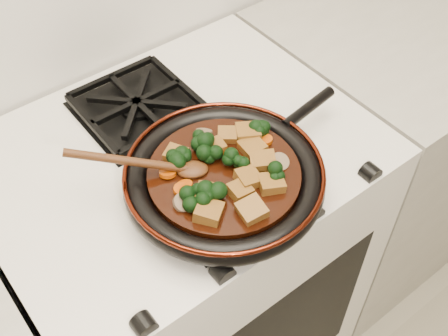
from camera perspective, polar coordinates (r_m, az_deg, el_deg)
stove at (r=1.46m, az=-3.78°, el=-10.30°), size 0.76×0.60×0.90m
burner_grate_front at (r=1.02m, az=-0.51°, el=-1.98°), size 0.23×0.23×0.03m
burner_grate_back at (r=1.18m, az=-8.82°, el=6.30°), size 0.23×0.23×0.03m
skillet at (r=0.99m, az=0.08°, el=-0.94°), size 0.48×0.36×0.05m
braising_sauce at (r=0.99m, az=-0.00°, el=-0.81°), size 0.27×0.27×0.02m
tofu_cube_0 at (r=1.04m, az=2.47°, el=3.52°), size 0.06×0.06×0.03m
tofu_cube_1 at (r=1.00m, az=-4.91°, el=1.35°), size 0.05×0.05×0.02m
tofu_cube_2 at (r=1.03m, az=0.35°, el=3.33°), size 0.05×0.05×0.02m
tofu_cube_3 at (r=0.99m, az=3.97°, el=0.61°), size 0.06×0.06×0.03m
tofu_cube_4 at (r=0.96m, az=2.46°, el=-1.11°), size 0.05×0.05×0.03m
tofu_cube_5 at (r=0.92m, az=2.84°, el=-4.34°), size 0.05×0.05×0.03m
tofu_cube_6 at (r=0.94m, az=-1.75°, el=-2.63°), size 0.06×0.05×0.02m
tofu_cube_7 at (r=1.01m, az=2.91°, el=2.04°), size 0.05×0.05×0.03m
tofu_cube_8 at (r=0.91m, az=-1.56°, el=-4.52°), size 0.06×0.06×0.03m
tofu_cube_9 at (r=0.96m, az=4.85°, el=-1.61°), size 0.06×0.05×0.02m
tofu_cube_10 at (r=0.94m, az=1.63°, el=-2.33°), size 0.04×0.04×0.02m
tofu_cube_11 at (r=1.01m, az=-0.81°, el=2.12°), size 0.04×0.04×0.03m
broccoli_floret_0 at (r=0.93m, az=-1.25°, el=-2.56°), size 0.08×0.09×0.08m
broccoli_floret_1 at (r=0.96m, az=5.14°, el=-0.87°), size 0.07×0.07×0.06m
broccoli_floret_2 at (r=1.00m, az=-1.77°, el=1.35°), size 0.09×0.09×0.06m
broccoli_floret_3 at (r=0.93m, az=-2.87°, el=-3.28°), size 0.07×0.08×0.06m
broccoli_floret_4 at (r=1.04m, az=3.90°, el=3.67°), size 0.09×0.08×0.07m
broccoli_floret_5 at (r=0.98m, az=1.38°, el=0.62°), size 0.08×0.08×0.07m
broccoli_floret_6 at (r=1.01m, az=-2.62°, el=2.60°), size 0.08×0.08×0.07m
broccoli_floret_7 at (r=0.99m, az=-4.49°, el=1.04°), size 0.06×0.06×0.05m
carrot_coin_0 at (r=0.98m, az=-5.75°, el=-0.51°), size 0.03×0.03×0.02m
carrot_coin_1 at (r=0.96m, az=-4.05°, el=-1.83°), size 0.03×0.03×0.02m
carrot_coin_2 at (r=1.00m, az=0.64°, el=1.41°), size 0.03×0.03×0.02m
carrot_coin_3 at (r=0.95m, az=-4.36°, el=-2.23°), size 0.03×0.03×0.01m
carrot_coin_4 at (r=1.03m, az=4.22°, el=2.87°), size 0.03×0.03×0.01m
mushroom_slice_0 at (r=0.99m, az=5.67°, el=0.62°), size 0.04×0.04×0.02m
mushroom_slice_1 at (r=0.93m, az=-4.19°, el=-3.51°), size 0.04×0.04×0.02m
mushroom_slice_2 at (r=1.04m, az=-2.05°, el=3.66°), size 0.04×0.04×0.02m
wooden_spoon at (r=0.97m, az=-6.68°, el=0.30°), size 0.13×0.10×0.22m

